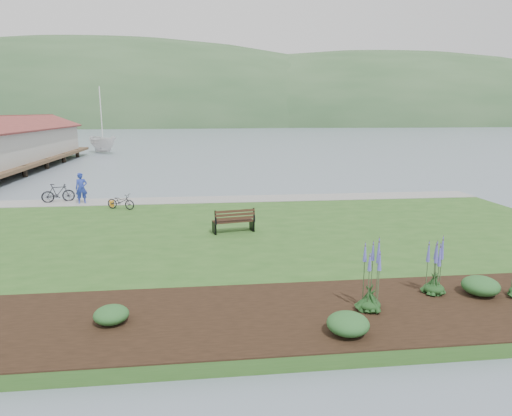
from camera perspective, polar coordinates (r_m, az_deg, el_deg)
The scene contains 17 objects.
ground at distance 21.96m, azimuth -5.20°, elevation -3.40°, with size 600.00×600.00×0.00m, color slate.
lawn at distance 19.98m, azimuth -5.05°, elevation -4.36°, with size 34.00×20.00×0.40m, color #274F1C.
shoreline_path at distance 28.59m, azimuth -5.61°, elevation 1.06°, with size 34.00×2.20×0.03m, color gray.
garden_bed at distance 13.06m, azimuth 9.65°, elevation -12.58°, with size 24.00×4.40×0.04m, color black.
far_hillside at distance 192.35m, azimuth -0.59°, elevation 10.28°, with size 580.00×80.00×38.00m, color #2D4E2C, non-canonical shape.
pier_pavilion at distance 52.55m, azimuth -28.72°, elevation 7.09°, with size 8.00×36.00×5.40m.
park_bench at distance 20.70m, azimuth -2.78°, elevation -1.55°, with size 1.95×1.09×1.14m.
person at distance 29.02m, azimuth -21.02°, elevation 2.63°, with size 0.79×0.54×2.17m, color #203297.
bicycle_a at distance 26.74m, azimuth -16.54°, elevation 0.78°, with size 1.68×0.59×0.88m, color black.
bicycle_b at distance 30.08m, azimuth -23.51°, elevation 1.73°, with size 1.89×0.55×1.14m, color black.
sailboat at distance 68.52m, azimuth -18.49°, elevation 6.53°, with size 11.07×11.27×29.18m, color silver.
pannier at distance 27.66m, azimuth -17.58°, elevation 0.51°, with size 0.21×0.32×0.34m, color #C57917.
echium_0 at distance 12.92m, azimuth 14.15°, elevation -8.32°, with size 0.62×0.62×2.25m.
echium_1 at distance 14.72m, azimuth 21.51°, elevation -6.99°, with size 0.62×0.62×1.89m.
shrub_0 at distance 12.66m, azimuth -17.64°, elevation -12.59°, with size 0.90×0.90×0.45m, color #1E4C21.
shrub_1 at distance 11.77m, azimuth 11.43°, elevation -14.00°, with size 1.05×1.05×0.53m, color #1E4C21.
shrub_2 at distance 15.35m, azimuth 26.28°, elevation -8.71°, with size 1.09×1.09×0.55m, color #1E4C21.
Camera 1 is at (-0.49, -21.17, 5.82)m, focal length 32.00 mm.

